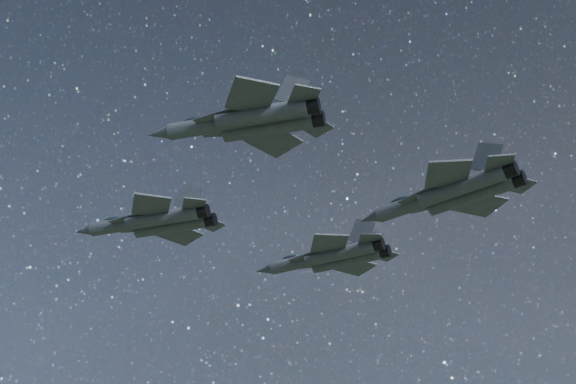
% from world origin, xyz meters
% --- Properties ---
extents(jet_lead, '(17.08, 12.19, 4.36)m').
position_xyz_m(jet_lead, '(-12.08, -0.58, 149.74)').
color(jet_lead, '#30363C').
extents(jet_left, '(17.45, 12.06, 4.38)m').
position_xyz_m(jet_left, '(4.50, 10.89, 148.38)').
color(jet_left, '#30363C').
extents(jet_right, '(16.78, 11.88, 4.26)m').
position_xyz_m(jet_right, '(3.46, -13.26, 150.49)').
color(jet_right, '#30363C').
extents(jet_slot, '(18.12, 12.11, 4.59)m').
position_xyz_m(jet_slot, '(18.95, 1.70, 148.97)').
color(jet_slot, '#30363C').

